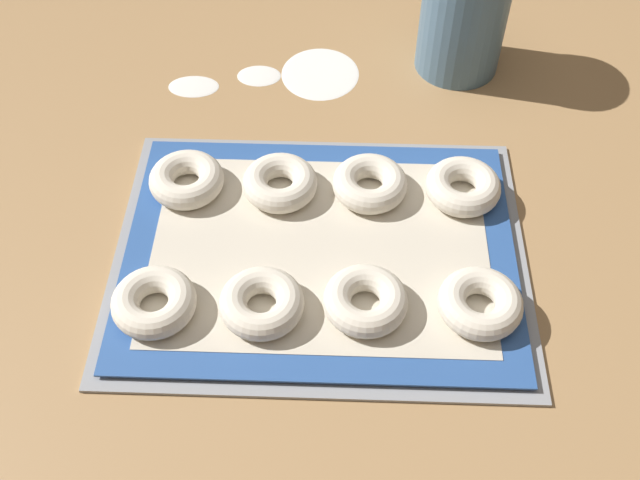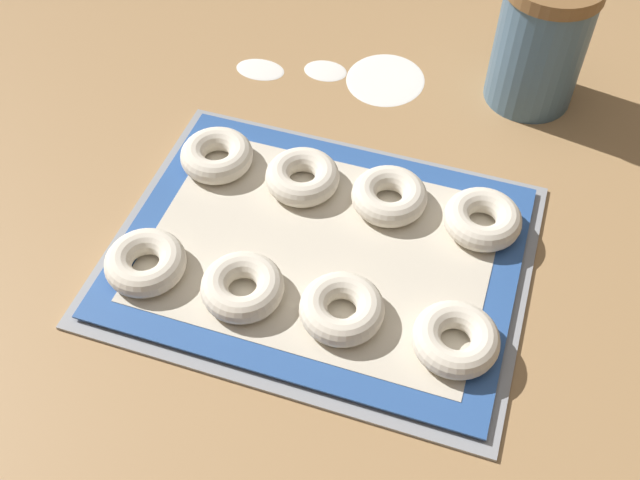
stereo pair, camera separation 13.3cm
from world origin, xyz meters
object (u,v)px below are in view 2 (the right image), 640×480
at_px(flour_canister, 541,41).
at_px(bagel_back_mid_left, 302,177).
at_px(bagel_front_mid_right, 342,309).
at_px(bagel_back_mid_right, 389,196).
at_px(bagel_front_mid_left, 242,287).
at_px(bagel_front_far_right, 456,339).
at_px(baking_tray, 320,253).
at_px(bagel_back_far_right, 483,219).
at_px(bagel_back_far_left, 217,155).
at_px(bagel_front_far_left, 145,262).

bearing_deg(flour_canister, bagel_back_mid_left, -130.99).
relative_size(bagel_front_mid_right, bagel_back_mid_right, 1.00).
bearing_deg(bagel_back_mid_right, bagel_front_mid_left, -123.08).
distance_m(bagel_front_far_right, flour_canister, 0.39).
relative_size(baking_tray, bagel_back_mid_right, 5.22).
height_order(bagel_back_mid_right, bagel_back_far_right, same).
bearing_deg(bagel_front_mid_left, flour_canister, 61.40).
distance_m(bagel_front_mid_left, bagel_front_mid_right, 0.10).
bearing_deg(bagel_back_mid_left, flour_canister, 49.01).
relative_size(baking_tray, flour_canister, 2.62).
relative_size(bagel_back_far_left, bagel_back_mid_left, 1.00).
relative_size(bagel_front_far_left, bagel_front_mid_left, 1.00).
xyz_separation_m(bagel_front_far_left, bagel_back_far_left, (0.01, 0.16, 0.00)).
bearing_deg(bagel_back_mid_right, bagel_back_mid_left, -178.65).
height_order(bagel_front_far_left, flour_canister, flour_canister).
bearing_deg(bagel_front_far_right, bagel_front_far_left, -178.29).
xyz_separation_m(bagel_front_far_left, bagel_front_mid_left, (0.10, 0.00, 0.00)).
relative_size(bagel_front_far_left, bagel_back_mid_left, 1.00).
bearing_deg(bagel_back_far_left, baking_tray, -28.34).
relative_size(bagel_front_far_left, flour_canister, 0.50).
relative_size(bagel_back_mid_right, bagel_back_far_right, 1.00).
bearing_deg(flour_canister, bagel_front_mid_right, -106.93).
bearing_deg(bagel_front_far_left, bagel_back_mid_right, 38.14).
relative_size(baking_tray, bagel_front_far_left, 5.22).
xyz_separation_m(bagel_back_mid_left, bagel_back_far_right, (0.19, 0.00, 0.00)).
distance_m(bagel_front_mid_right, flour_canister, 0.41).
bearing_deg(bagel_front_far_right, flour_canister, 88.35).
bearing_deg(baking_tray, bagel_back_mid_left, 120.46).
bearing_deg(bagel_front_mid_left, bagel_front_far_left, -178.64).
bearing_deg(bagel_back_mid_right, bagel_front_far_left, -141.86).
height_order(bagel_back_far_right, flour_canister, flour_canister).
height_order(bagel_front_far_right, bagel_back_far_left, same).
distance_m(bagel_front_mid_right, bagel_back_mid_right, 0.15).
xyz_separation_m(bagel_front_mid_left, bagel_back_far_left, (-0.09, 0.16, 0.00)).
height_order(baking_tray, bagel_front_mid_left, bagel_front_mid_left).
relative_size(bagel_front_far_right, flour_canister, 0.50).
relative_size(bagel_front_far_right, bagel_back_far_right, 1.00).
relative_size(bagel_back_mid_left, bagel_back_mid_right, 1.00).
xyz_separation_m(bagel_front_far_right, bagel_back_mid_left, (-0.20, 0.15, 0.00)).
distance_m(bagel_front_far_left, bagel_back_mid_left, 0.19).
bearing_deg(baking_tray, bagel_back_far_left, 151.66).
height_order(bagel_front_mid_left, bagel_front_far_right, same).
relative_size(baking_tray, bagel_front_mid_right, 5.22).
bearing_deg(bagel_back_far_left, bagel_front_mid_left, -59.10).
xyz_separation_m(bagel_front_mid_left, bagel_back_far_right, (0.20, 0.16, 0.00)).
distance_m(bagel_front_far_left, bagel_front_mid_left, 0.10).
bearing_deg(bagel_back_mid_right, bagel_back_far_left, -179.76).
distance_m(bagel_front_mid_left, bagel_back_mid_left, 0.15).
height_order(bagel_back_mid_left, bagel_back_mid_right, same).
bearing_deg(flour_canister, baking_tray, -117.26).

